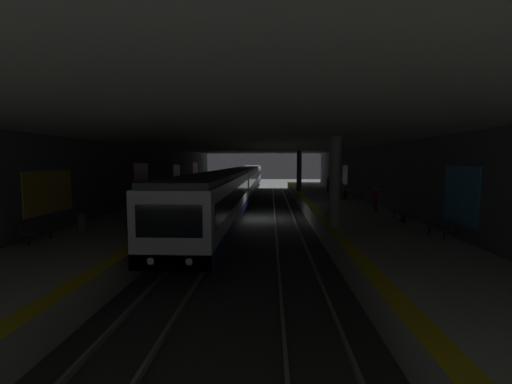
{
  "coord_description": "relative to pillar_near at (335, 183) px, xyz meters",
  "views": [
    {
      "loc": [
        -26.01,
        -1.14,
        4.36
      ],
      "look_at": [
        8.87,
        0.35,
        1.28
      ],
      "focal_mm": 24.16,
      "sensor_mm": 36.0,
      "label": 1
    }
  ],
  "objects": [
    {
      "name": "platform_left",
      "position": [
        8.69,
        -2.2,
        -2.8
      ],
      "size": [
        60.0,
        5.3,
        1.06
      ],
      "color": "beige",
      "rests_on": "ground"
    },
    {
      "name": "track_right",
      "position": [
        8.69,
        6.55,
        -3.25
      ],
      "size": [
        60.0,
        1.53,
        0.16
      ],
      "color": "gray",
      "rests_on": "ground"
    },
    {
      "name": "suitcase_rolling",
      "position": [
        13.73,
        -3.45,
        -1.92
      ],
      "size": [
        0.32,
        0.27,
        1.01
      ],
      "color": "black",
      "rests_on": "platform_left"
    },
    {
      "name": "bench_right_near",
      "position": [
        -3.61,
        12.88,
        -1.75
      ],
      "size": [
        1.7,
        0.47,
        0.86
      ],
      "color": "#262628",
      "rests_on": "platform_right"
    },
    {
      "name": "bench_right_far",
      "position": [
        18.28,
        12.88,
        -1.75
      ],
      "size": [
        1.7,
        0.47,
        0.86
      ],
      "color": "#262628",
      "rests_on": "platform_right"
    },
    {
      "name": "platform_right",
      "position": [
        8.69,
        10.9,
        -2.8
      ],
      "size": [
        60.0,
        5.3,
        1.06
      ],
      "color": "beige",
      "rests_on": "ground"
    },
    {
      "name": "backpack_on_floor",
      "position": [
        1.62,
        -4.07,
        -2.08
      ],
      "size": [
        0.3,
        0.2,
        0.4
      ],
      "color": "black",
      "rests_on": "platform_left"
    },
    {
      "name": "pillar_far",
      "position": [
        21.72,
        0.0,
        0.0
      ],
      "size": [
        0.56,
        0.56,
        4.55
      ],
      "color": "gray",
      "rests_on": "platform_left"
    },
    {
      "name": "ceiling_slab",
      "position": [
        8.69,
        4.35,
        2.47
      ],
      "size": [
        60.0,
        19.4,
        0.4
      ],
      "color": "beige",
      "rests_on": "wall_left"
    },
    {
      "name": "pillar_near",
      "position": [
        0.0,
        0.0,
        0.0
      ],
      "size": [
        0.56,
        0.56,
        4.55
      ],
      "color": "gray",
      "rests_on": "platform_left"
    },
    {
      "name": "bench_left_mid",
      "position": [
        2.52,
        -4.18,
        -1.75
      ],
      "size": [
        1.7,
        0.47,
        0.86
      ],
      "color": "#262628",
      "rests_on": "platform_left"
    },
    {
      "name": "bench_right_mid",
      "position": [
        9.95,
        12.88,
        -1.75
      ],
      "size": [
        1.7,
        0.47,
        0.86
      ],
      "color": "#262628",
      "rests_on": "platform_right"
    },
    {
      "name": "person_walking_mid",
      "position": [
        12.88,
        11.39,
        -1.46
      ],
      "size": [
        0.6,
        0.22,
        1.52
      ],
      "color": "#393939",
      "rests_on": "platform_right"
    },
    {
      "name": "person_standing_far",
      "position": [
        19.83,
        -2.95,
        -1.33
      ],
      "size": [
        0.6,
        0.24,
        1.73
      ],
      "color": "#363636",
      "rests_on": "platform_left"
    },
    {
      "name": "wall_left",
      "position": [
        8.69,
        -5.1,
        -0.52
      ],
      "size": [
        60.0,
        0.56,
        5.6
      ],
      "color": "#56565B",
      "rests_on": "ground"
    },
    {
      "name": "ground_plane",
      "position": [
        8.69,
        4.35,
        -3.33
      ],
      "size": [
        120.0,
        120.0,
        0.0
      ],
      "primitive_type": "plane",
      "color": "#383A38"
    },
    {
      "name": "metro_train",
      "position": [
        21.91,
        6.55,
        -1.3
      ],
      "size": [
        56.36,
        2.83,
        3.49
      ],
      "color": "silver",
      "rests_on": "track_right"
    },
    {
      "name": "person_waiting_near",
      "position": [
        17.14,
        12.37,
        -1.41
      ],
      "size": [
        0.6,
        0.22,
        1.61
      ],
      "color": "black",
      "rests_on": "platform_right"
    },
    {
      "name": "trash_bin",
      "position": [
        -1.52,
        12.15,
        -1.85
      ],
      "size": [
        0.44,
        0.44,
        0.85
      ],
      "color": "#595B5E",
      "rests_on": "platform_right"
    },
    {
      "name": "track_left",
      "position": [
        8.69,
        2.15,
        -3.25
      ],
      "size": [
        60.0,
        1.53,
        0.16
      ],
      "color": "gray",
      "rests_on": "ground"
    },
    {
      "name": "person_boarding",
      "position": [
        6.11,
        -3.89,
        -1.42
      ],
      "size": [
        0.6,
        0.22,
        1.59
      ],
      "color": "black",
      "rests_on": "platform_left"
    },
    {
      "name": "bench_left_far",
      "position": [
        12.63,
        -4.18,
        -1.75
      ],
      "size": [
        1.7,
        0.47,
        0.86
      ],
      "color": "#262628",
      "rests_on": "platform_left"
    },
    {
      "name": "wall_right",
      "position": [
        8.75,
        13.8,
        -0.52
      ],
      "size": [
        60.0,
        0.56,
        5.6
      ],
      "color": "#56565B",
      "rests_on": "ground"
    },
    {
      "name": "bench_left_near",
      "position": [
        -2.05,
        -4.18,
        -1.75
      ],
      "size": [
        1.7,
        0.47,
        0.86
      ],
      "color": "#262628",
      "rests_on": "platform_left"
    }
  ]
}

